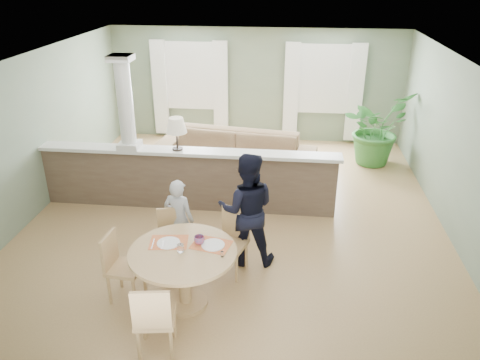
# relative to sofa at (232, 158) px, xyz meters

# --- Properties ---
(ground) EXTENTS (8.00, 8.00, 0.00)m
(ground) POSITION_rel_sofa_xyz_m (0.26, -1.45, -0.48)
(ground) COLOR tan
(ground) RESTS_ON ground
(room_shell) EXTENTS (7.02, 8.02, 2.71)m
(room_shell) POSITION_rel_sofa_xyz_m (0.24, -0.82, 1.34)
(room_shell) COLOR gray
(room_shell) RESTS_ON ground
(pony_wall) EXTENTS (5.32, 0.38, 2.70)m
(pony_wall) POSITION_rel_sofa_xyz_m (-0.72, -1.25, 0.23)
(pony_wall) COLOR brown
(pony_wall) RESTS_ON ground
(sofa) EXTENTS (3.41, 1.73, 0.95)m
(sofa) POSITION_rel_sofa_xyz_m (0.00, 0.00, 0.00)
(sofa) COLOR #947951
(sofa) RESTS_ON ground
(houseplant) EXTENTS (1.88, 1.88, 1.58)m
(houseplant) POSITION_rel_sofa_xyz_m (2.96, 1.28, 0.32)
(houseplant) COLOR #30702C
(houseplant) RESTS_ON ground
(dining_table) EXTENTS (1.34, 1.34, 0.92)m
(dining_table) POSITION_rel_sofa_xyz_m (-0.11, -3.86, 0.17)
(dining_table) COLOR tan
(dining_table) RESTS_ON ground
(chair_far_boy) EXTENTS (0.48, 0.48, 0.86)m
(chair_far_boy) POSITION_rel_sofa_xyz_m (-0.51, -2.99, -0.00)
(chair_far_boy) COLOR tan
(chair_far_boy) RESTS_ON ground
(chair_far_man) EXTENTS (0.54, 0.54, 0.95)m
(chair_far_man) POSITION_rel_sofa_xyz_m (0.39, -3.05, 0.05)
(chair_far_man) COLOR tan
(chair_far_man) RESTS_ON ground
(chair_near) EXTENTS (0.50, 0.50, 0.97)m
(chair_near) POSITION_rel_sofa_xyz_m (-0.25, -4.77, 0.06)
(chair_near) COLOR tan
(chair_near) RESTS_ON ground
(chair_side) EXTENTS (0.46, 0.46, 0.93)m
(chair_side) POSITION_rel_sofa_xyz_m (-0.98, -3.81, 0.04)
(chair_side) COLOR tan
(chair_side) RESTS_ON ground
(child_person) EXTENTS (0.52, 0.40, 1.27)m
(child_person) POSITION_rel_sofa_xyz_m (-0.42, -2.81, 0.16)
(child_person) COLOR #A8A9AE
(child_person) RESTS_ON ground
(man_person) EXTENTS (0.88, 0.71, 1.71)m
(man_person) POSITION_rel_sofa_xyz_m (0.57, -2.80, 0.38)
(man_person) COLOR black
(man_person) RESTS_ON ground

